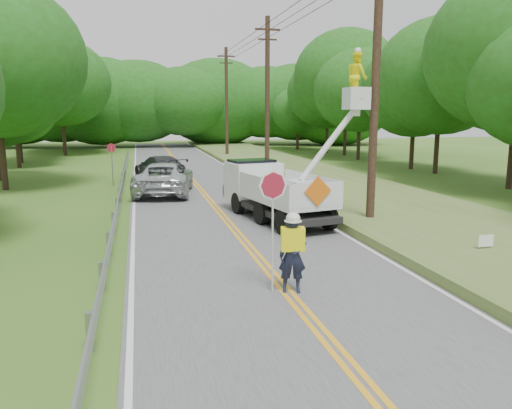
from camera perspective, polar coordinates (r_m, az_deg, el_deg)
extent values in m
plane|color=#315819|center=(8.98, 9.23, -16.33)|extent=(140.00, 140.00, 0.00)
cube|color=#4B4B4D|center=(21.98, -4.81, -0.18)|extent=(7.20, 96.00, 0.02)
cube|color=gold|center=(21.97, -5.07, -0.15)|extent=(0.12, 96.00, 0.00)
cube|color=gold|center=(21.99, -4.55, -0.13)|extent=(0.12, 96.00, 0.00)
cube|color=silver|center=(21.75, -13.83, -0.52)|extent=(0.12, 96.00, 0.00)
cube|color=silver|center=(22.73, 3.82, 0.22)|extent=(0.12, 96.00, 0.00)
cube|color=gray|center=(9.19, -18.53, -13.68)|extent=(0.12, 0.14, 0.70)
cube|color=gray|center=(11.99, -17.29, -7.91)|extent=(0.12, 0.14, 0.70)
cube|color=gray|center=(14.87, -16.54, -4.34)|extent=(0.12, 0.14, 0.70)
cube|color=gray|center=(17.79, -16.04, -1.94)|extent=(0.12, 0.14, 0.70)
cube|color=gray|center=(20.73, -15.68, -0.21)|extent=(0.12, 0.14, 0.70)
cube|color=gray|center=(23.68, -15.41, 1.08)|extent=(0.12, 0.14, 0.70)
cube|color=gray|center=(26.65, -15.20, 2.09)|extent=(0.12, 0.14, 0.70)
cube|color=gray|center=(29.62, -15.03, 2.89)|extent=(0.12, 0.14, 0.70)
cube|color=gray|center=(32.60, -14.90, 3.55)|extent=(0.12, 0.14, 0.70)
cube|color=gray|center=(35.58, -14.78, 4.10)|extent=(0.12, 0.14, 0.70)
cube|color=gray|center=(38.57, -14.69, 4.56)|extent=(0.12, 0.14, 0.70)
cube|color=gray|center=(41.55, -14.60, 4.96)|extent=(0.12, 0.14, 0.70)
cube|color=gray|center=(44.54, -14.53, 5.30)|extent=(0.12, 0.14, 0.70)
cube|color=gray|center=(22.66, -15.27, 1.32)|extent=(0.05, 48.00, 0.34)
cylinder|color=black|center=(18.33, 13.53, 13.16)|extent=(0.30, 0.30, 10.00)
cylinder|color=black|center=(32.44, 1.30, 12.09)|extent=(0.30, 0.30, 10.00)
cube|color=black|center=(32.84, 1.33, 19.44)|extent=(1.60, 0.12, 0.12)
cube|color=black|center=(32.75, 1.33, 18.40)|extent=(1.20, 0.10, 0.10)
cylinder|color=black|center=(47.11, -3.39, 11.53)|extent=(0.30, 0.30, 10.00)
cube|color=black|center=(47.38, -3.45, 16.62)|extent=(1.60, 0.12, 0.12)
cube|color=black|center=(47.32, -3.44, 15.90)|extent=(1.20, 0.10, 0.10)
cylinder|color=black|center=(26.47, 3.57, 21.41)|extent=(0.03, 43.00, 0.03)
cylinder|color=black|center=(26.68, 5.12, 21.31)|extent=(0.03, 43.00, 0.03)
cylinder|color=black|center=(26.90, 6.64, 21.19)|extent=(0.03, 43.00, 0.03)
cube|color=#4E6B27|center=(24.03, 12.17, 0.87)|extent=(7.00, 96.00, 0.30)
cylinder|color=#332319|center=(29.66, -27.06, 5.29)|extent=(0.32, 0.32, 3.95)
cylinder|color=#332319|center=(41.67, -25.62, 5.62)|extent=(0.32, 0.32, 2.62)
ellipsoid|color=#244D12|center=(41.59, -25.97, 10.02)|extent=(6.12, 6.12, 5.39)
cylinder|color=#332319|center=(45.80, -25.44, 6.30)|extent=(0.32, 0.32, 3.15)
ellipsoid|color=#244D12|center=(45.76, -25.82, 11.11)|extent=(7.34, 7.34, 6.46)
cylinder|color=#332319|center=(52.32, -21.14, 7.48)|extent=(0.32, 0.32, 4.03)
ellipsoid|color=#244D12|center=(52.37, -21.49, 12.86)|extent=(9.41, 9.41, 8.28)
cylinder|color=#332319|center=(56.19, -21.19, 7.45)|extent=(0.32, 0.32, 3.69)
ellipsoid|color=#244D12|center=(56.20, -21.50, 12.03)|extent=(8.60, 8.60, 7.57)
cylinder|color=#332319|center=(30.08, 27.29, 5.57)|extent=(0.32, 0.32, 4.21)
cylinder|color=#332319|center=(35.99, 20.01, 6.33)|extent=(0.32, 0.32, 3.75)
ellipsoid|color=#244D12|center=(36.01, 20.47, 13.62)|extent=(8.75, 8.75, 7.70)
cylinder|color=#332319|center=(38.38, 17.46, 6.38)|extent=(0.32, 0.32, 3.34)
ellipsoid|color=#244D12|center=(38.35, 17.80, 12.48)|extent=(7.80, 7.80, 6.87)
cylinder|color=#332319|center=(45.21, 11.69, 7.27)|extent=(0.32, 0.32, 3.50)
ellipsoid|color=#244D12|center=(45.19, 11.89, 12.69)|extent=(8.16, 8.16, 7.18)
cylinder|color=#332319|center=(49.76, 10.18, 8.09)|extent=(0.32, 0.32, 4.37)
ellipsoid|color=#244D12|center=(49.85, 10.38, 14.24)|extent=(10.21, 10.21, 8.98)
cylinder|color=#332319|center=(52.82, 8.13, 7.85)|extent=(0.32, 0.32, 3.60)
ellipsoid|color=#244D12|center=(52.82, 8.25, 12.61)|extent=(8.39, 8.39, 7.39)
cylinder|color=#332319|center=(57.14, 4.78, 7.56)|extent=(0.32, 0.32, 2.54)
ellipsoid|color=#244D12|center=(57.07, 4.83, 10.68)|extent=(5.93, 5.93, 5.22)
ellipsoid|color=#244D12|center=(66.80, -25.77, 10.62)|extent=(13.75, 10.31, 10.31)
ellipsoid|color=#244D12|center=(65.30, -21.62, 10.94)|extent=(13.10, 9.83, 9.83)
ellipsoid|color=#244D12|center=(63.94, -17.38, 11.22)|extent=(13.96, 10.47, 10.47)
ellipsoid|color=#244D12|center=(63.55, -13.42, 11.42)|extent=(13.23, 9.92, 9.92)
ellipsoid|color=#244D12|center=(62.06, -8.28, 11.62)|extent=(11.01, 8.26, 8.26)
ellipsoid|color=#244D12|center=(65.99, -4.48, 11.61)|extent=(14.89, 11.17, 11.17)
ellipsoid|color=#244D12|center=(66.50, 1.24, 11.63)|extent=(12.38, 9.28, 9.28)
ellipsoid|color=#244D12|center=(66.74, 4.77, 11.59)|extent=(13.26, 9.94, 9.94)
ellipsoid|color=#244D12|center=(66.47, 9.25, 11.50)|extent=(15.00, 11.25, 11.25)
imported|color=#191E33|center=(11.25, 4.21, -5.87)|extent=(0.70, 0.53, 1.71)
cube|color=yellow|center=(11.15, 4.24, -3.95)|extent=(0.58, 0.42, 0.52)
ellipsoid|color=white|center=(11.04, 4.27, -1.56)|extent=(0.32, 0.32, 0.26)
cylinder|color=#B7B7B7|center=(11.18, 1.91, -4.14)|extent=(0.04, 0.04, 2.39)
cylinder|color=maroon|center=(10.93, 1.95, 2.23)|extent=(0.68, 0.15, 0.68)
cylinder|color=black|center=(16.62, 3.20, -2.05)|extent=(0.43, 0.89, 0.85)
cylinder|color=black|center=(17.50, 8.37, -1.51)|extent=(0.43, 0.89, 0.85)
cylinder|color=black|center=(18.18, 0.59, -0.96)|extent=(0.43, 0.89, 0.85)
cylinder|color=black|center=(18.99, 5.46, -0.52)|extent=(0.43, 0.89, 0.85)
cylinder|color=black|center=(20.18, -2.09, 0.17)|extent=(0.43, 0.89, 0.85)
cylinder|color=black|center=(20.91, 2.42, 0.53)|extent=(0.43, 0.89, 0.85)
cube|color=black|center=(18.79, 2.70, -0.40)|extent=(2.94, 5.95, 0.22)
cube|color=silver|center=(18.17, 3.61, 0.64)|extent=(2.80, 4.41, 0.20)
cube|color=silver|center=(17.65, 0.75, 1.84)|extent=(0.85, 4.02, 0.80)
cube|color=silver|center=(18.59, 6.37, 2.21)|extent=(0.85, 4.02, 0.80)
cube|color=silver|center=(16.36, 6.98, 1.08)|extent=(2.02, 0.45, 0.80)
cube|color=silver|center=(20.81, -0.31, 2.64)|extent=(2.29, 2.05, 1.60)
cube|color=black|center=(20.90, -0.51, 4.27)|extent=(1.97, 1.48, 0.67)
cube|color=silver|center=(17.25, 5.16, 1.60)|extent=(0.94, 0.94, 0.71)
cube|color=silver|center=(18.01, 11.43, 11.82)|extent=(0.76, 0.76, 0.76)
imported|color=yellow|center=(18.05, 11.52, 14.21)|extent=(0.62, 0.80, 1.65)
cube|color=orange|center=(16.29, 7.10, 1.51)|extent=(1.00, 0.24, 1.01)
imported|color=silver|center=(25.54, -10.45, 2.99)|extent=(3.50, 6.07, 1.59)
imported|color=#313439|center=(31.21, -10.95, 4.18)|extent=(3.39, 5.47, 1.48)
cylinder|color=gray|center=(29.15, -16.16, 4.26)|extent=(0.06, 0.06, 2.25)
cylinder|color=maroon|center=(29.06, -16.26, 6.26)|extent=(0.51, 0.04, 0.51)
cube|color=white|center=(15.31, 24.85, -3.79)|extent=(0.48, 0.03, 0.33)
cylinder|color=gray|center=(15.27, 24.21, -4.89)|extent=(0.02, 0.02, 0.48)
cylinder|color=gray|center=(15.50, 25.33, -4.76)|extent=(0.02, 0.02, 0.48)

